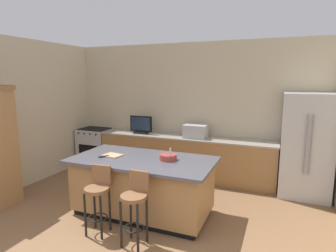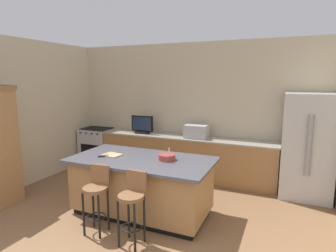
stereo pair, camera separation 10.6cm
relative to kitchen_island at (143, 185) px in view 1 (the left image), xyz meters
The scene contains 15 objects.
wall_back 2.46m from the kitchen_island, 87.31° to the left, with size 6.20×0.12×2.95m, color beige.
wall_left 2.97m from the kitchen_island, behind, with size 0.12×4.54×2.95m, color beige.
counter_back 1.86m from the kitchen_island, 88.28° to the left, with size 3.92×0.62×0.92m.
kitchen_island is the anchor object (origin of this frame).
refrigerator 3.07m from the kitchen_island, 35.85° to the left, with size 0.87×0.82×1.91m.
range_oven 2.96m from the kitchen_island, 140.95° to the left, with size 0.77×0.63×0.94m.
microwave 1.98m from the kitchen_island, 80.37° to the left, with size 0.48×0.36×0.28m, color #B7BABF.
tv_monitor 2.15m from the kitchen_island, 118.15° to the left, with size 0.53×0.16×0.41m.
sink_faucet_back 2.05m from the kitchen_island, 86.23° to the left, with size 0.02×0.02×0.24m, color #B2B2B7.
sink_faucet_island 0.73m from the kitchen_island, ahead, with size 0.02×0.02×0.22m, color #B2B2B7.
bar_stool_left 0.83m from the kitchen_island, 112.09° to the right, with size 0.34×0.35×0.96m.
bar_stool_right 0.88m from the kitchen_island, 69.41° to the right, with size 0.34×0.34×0.97m.
fruit_bowl 0.64m from the kitchen_island, 13.15° to the left, with size 0.27×0.27×0.09m, color #993833.
tv_remote 0.79m from the kitchen_island, 166.11° to the right, with size 0.04×0.17×0.02m, color black.
cutting_board 0.70m from the kitchen_island, behind, with size 0.30×0.23×0.02m, color tan.
Camera 1 is at (1.89, -1.92, 2.17)m, focal length 29.95 mm.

